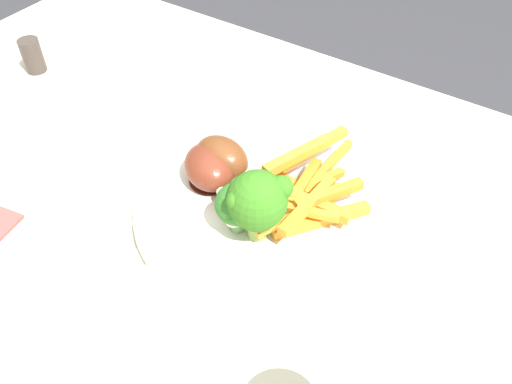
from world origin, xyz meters
The scene contains 10 objects.
dining_table centered at (0.00, 0.00, 0.61)m, with size 1.21×0.71×0.72m.
dinner_plate centered at (0.00, 0.02, 0.72)m, with size 0.27×0.27×0.01m, color white.
broccoli_floret_front centered at (0.03, -0.02, 0.77)m, with size 0.05×0.05×0.06m.
broccoli_floret_middle centered at (0.00, -0.02, 0.76)m, with size 0.04×0.05×0.06m.
broccoli_floret_back centered at (0.02, -0.02, 0.78)m, with size 0.07×0.06×0.08m.
carrot_fries_pile centered at (0.04, 0.06, 0.75)m, with size 0.13×0.19×0.05m.
chicken_drumstick_near centered at (-0.06, 0.04, 0.75)m, with size 0.12×0.06×0.05m.
chicken_drumstick_far centered at (-0.06, 0.02, 0.75)m, with size 0.12×0.10×0.04m.
fork centered at (-0.23, 0.14, 0.72)m, with size 0.19×0.01×0.01m, color silver.
pepper_shaker centered at (-0.43, 0.08, 0.74)m, with size 0.03×0.03×0.05m, color #423833.
Camera 1 is at (0.22, -0.32, 1.16)m, focal length 37.64 mm.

